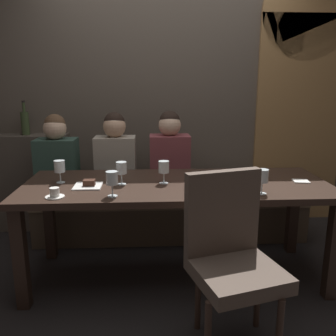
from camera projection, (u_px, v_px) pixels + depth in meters
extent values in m
plane|color=black|center=(176.00, 275.00, 2.78)|extent=(9.00, 9.00, 0.00)
cube|color=brown|center=(168.00, 77.00, 3.62)|extent=(6.00, 0.12, 3.00)
cube|color=olive|center=(298.00, 122.00, 3.72)|extent=(0.90, 0.05, 2.10)
cylinder|color=#A07545|center=(308.00, 13.00, 3.48)|extent=(0.90, 0.05, 0.90)
cube|color=#494138|center=(14.00, 182.00, 3.60)|extent=(1.10, 0.28, 0.95)
cube|color=black|center=(20.00, 259.00, 2.31)|extent=(0.08, 0.08, 0.69)
cube|color=black|center=(333.00, 251.00, 2.41)|extent=(0.08, 0.08, 0.69)
cube|color=black|center=(50.00, 218.00, 2.99)|extent=(0.08, 0.08, 0.69)
cube|color=black|center=(293.00, 214.00, 3.09)|extent=(0.08, 0.08, 0.69)
cube|color=#302119|center=(177.00, 186.00, 2.61)|extent=(2.20, 0.84, 0.04)
cube|color=#4A3C2E|center=(171.00, 220.00, 3.42)|extent=(2.50, 0.40, 0.35)
cube|color=brown|center=(171.00, 197.00, 3.37)|extent=(2.50, 0.44, 0.10)
cylinder|color=#302119|center=(279.00, 336.00, 1.80)|extent=(0.04, 0.04, 0.42)
cylinder|color=#302119|center=(198.00, 297.00, 2.14)|extent=(0.04, 0.04, 0.42)
cylinder|color=#302119|center=(258.00, 295.00, 2.15)|extent=(0.04, 0.04, 0.42)
cube|color=brown|center=(237.00, 274.00, 1.91)|extent=(0.54, 0.54, 0.08)
cube|color=brown|center=(222.00, 212.00, 2.02)|extent=(0.44, 0.18, 0.48)
cube|color=#2D473D|center=(58.00, 167.00, 3.23)|extent=(0.36, 0.24, 0.51)
sphere|color=#DBB293|center=(55.00, 129.00, 3.15)|extent=(0.20, 0.20, 0.20)
sphere|color=brown|center=(55.00, 124.00, 3.15)|extent=(0.18, 0.18, 0.18)
cube|color=#9E9384|center=(116.00, 166.00, 3.26)|extent=(0.36, 0.24, 0.53)
sphere|color=tan|center=(114.00, 126.00, 3.17)|extent=(0.20, 0.20, 0.20)
sphere|color=black|center=(114.00, 122.00, 3.18)|extent=(0.18, 0.18, 0.18)
cube|color=brown|center=(170.00, 164.00, 3.30)|extent=(0.36, 0.24, 0.53)
sphere|color=#DBB293|center=(170.00, 125.00, 3.21)|extent=(0.20, 0.20, 0.20)
sphere|color=black|center=(170.00, 121.00, 3.21)|extent=(0.18, 0.18, 0.18)
cylinder|color=#384728|center=(25.00, 123.00, 3.47)|extent=(0.08, 0.08, 0.22)
cylinder|color=#384728|center=(24.00, 107.00, 3.44)|extent=(0.03, 0.03, 0.09)
cylinder|color=black|center=(23.00, 102.00, 3.43)|extent=(0.03, 0.03, 0.02)
cylinder|color=silver|center=(61.00, 182.00, 2.61)|extent=(0.06, 0.06, 0.00)
cylinder|color=silver|center=(60.00, 177.00, 2.60)|extent=(0.01, 0.01, 0.07)
cylinder|color=silver|center=(60.00, 166.00, 2.58)|extent=(0.08, 0.08, 0.08)
cylinder|color=silver|center=(261.00, 194.00, 2.35)|extent=(0.06, 0.06, 0.00)
cylinder|color=silver|center=(262.00, 188.00, 2.34)|extent=(0.01, 0.01, 0.07)
cylinder|color=silver|center=(262.00, 176.00, 2.32)|extent=(0.08, 0.08, 0.08)
cylinder|color=silver|center=(164.00, 183.00, 2.59)|extent=(0.06, 0.06, 0.00)
cylinder|color=silver|center=(164.00, 178.00, 2.58)|extent=(0.01, 0.01, 0.07)
cylinder|color=silver|center=(164.00, 167.00, 2.57)|extent=(0.08, 0.08, 0.08)
cylinder|color=maroon|center=(164.00, 170.00, 2.57)|extent=(0.07, 0.07, 0.03)
cylinder|color=silver|center=(113.00, 196.00, 2.30)|extent=(0.06, 0.06, 0.00)
cylinder|color=silver|center=(112.00, 190.00, 2.29)|extent=(0.01, 0.01, 0.07)
cylinder|color=silver|center=(112.00, 178.00, 2.27)|extent=(0.08, 0.08, 0.08)
cylinder|color=silver|center=(122.00, 184.00, 2.57)|extent=(0.06, 0.06, 0.00)
cylinder|color=silver|center=(122.00, 179.00, 2.56)|extent=(0.01, 0.01, 0.07)
cylinder|color=silver|center=(121.00, 168.00, 2.54)|extent=(0.08, 0.08, 0.08)
cylinder|color=white|center=(55.00, 197.00, 2.28)|extent=(0.12, 0.12, 0.01)
cylinder|color=white|center=(54.00, 192.00, 2.27)|extent=(0.06, 0.06, 0.06)
cylinder|color=brown|center=(54.00, 188.00, 2.26)|extent=(0.05, 0.05, 0.01)
cube|color=white|center=(88.00, 186.00, 2.51)|extent=(0.19, 0.19, 0.01)
cube|color=#381E14|center=(89.00, 183.00, 2.50)|extent=(0.08, 0.06, 0.04)
cube|color=silver|center=(301.00, 181.00, 2.63)|extent=(0.12, 0.12, 0.01)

